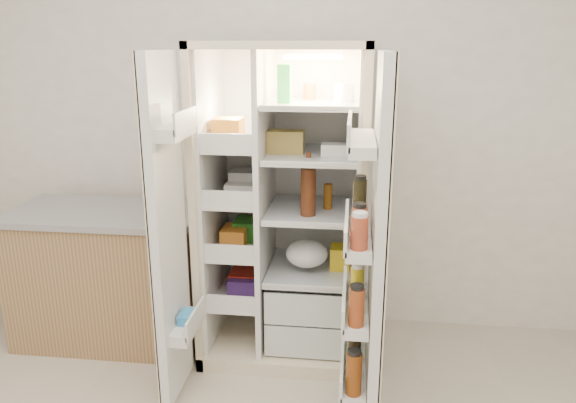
# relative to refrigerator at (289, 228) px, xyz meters

# --- Properties ---
(wall_back) EXTENTS (4.00, 0.02, 2.70)m
(wall_back) POSITION_rel_refrigerator_xyz_m (-0.12, 0.35, 0.61)
(wall_back) COLOR white
(wall_back) RESTS_ON floor
(refrigerator) EXTENTS (0.92, 0.70, 1.80)m
(refrigerator) POSITION_rel_refrigerator_xyz_m (0.00, 0.00, 0.00)
(refrigerator) COLOR beige
(refrigerator) RESTS_ON floor
(freezer_door) EXTENTS (0.15, 0.40, 1.72)m
(freezer_door) POSITION_rel_refrigerator_xyz_m (-0.52, -0.60, 0.15)
(freezer_door) COLOR silver
(freezer_door) RESTS_ON floor
(fridge_door) EXTENTS (0.17, 0.58, 1.72)m
(fridge_door) POSITION_rel_refrigerator_xyz_m (0.47, -0.69, 0.12)
(fridge_door) COLOR silver
(fridge_door) RESTS_ON floor
(kitchen_counter) EXTENTS (1.15, 0.61, 0.83)m
(kitchen_counter) POSITION_rel_refrigerator_xyz_m (-1.09, -0.07, -0.32)
(kitchen_counter) COLOR #A27D51
(kitchen_counter) RESTS_ON floor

